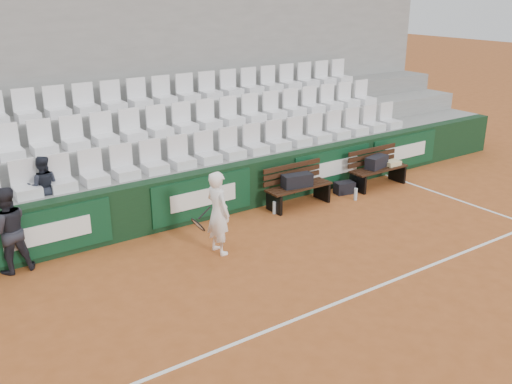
% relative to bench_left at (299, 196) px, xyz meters
% --- Properties ---
extents(ground, '(80.00, 80.00, 0.00)m').
position_rel_bench_left_xyz_m(ground, '(-1.91, -3.44, -0.23)').
color(ground, '#A65425').
rests_on(ground, ground).
extents(court_baseline, '(18.00, 0.06, 0.01)m').
position_rel_bench_left_xyz_m(court_baseline, '(-1.91, -3.44, -0.22)').
color(court_baseline, white).
rests_on(court_baseline, ground).
extents(back_barrier, '(18.00, 0.34, 1.00)m').
position_rel_bench_left_xyz_m(back_barrier, '(-1.84, 0.55, 0.28)').
color(back_barrier, black).
rests_on(back_barrier, ground).
extents(grandstand_tier_front, '(18.00, 0.95, 1.00)m').
position_rel_bench_left_xyz_m(grandstand_tier_front, '(-1.91, 1.18, 0.28)').
color(grandstand_tier_front, gray).
rests_on(grandstand_tier_front, ground).
extents(grandstand_tier_mid, '(18.00, 0.95, 1.45)m').
position_rel_bench_left_xyz_m(grandstand_tier_mid, '(-1.91, 2.13, 0.50)').
color(grandstand_tier_mid, gray).
rests_on(grandstand_tier_mid, ground).
extents(grandstand_tier_back, '(18.00, 0.95, 1.90)m').
position_rel_bench_left_xyz_m(grandstand_tier_back, '(-1.91, 3.08, 0.72)').
color(grandstand_tier_back, gray).
rests_on(grandstand_tier_back, ground).
extents(grandstand_rear_wall, '(18.00, 0.30, 4.40)m').
position_rel_bench_left_xyz_m(grandstand_rear_wall, '(-1.91, 3.71, 1.98)').
color(grandstand_rear_wall, gray).
rests_on(grandstand_rear_wall, ground).
extents(seat_row_front, '(11.90, 0.44, 0.63)m').
position_rel_bench_left_xyz_m(seat_row_front, '(-1.91, 1.01, 1.09)').
color(seat_row_front, silver).
rests_on(seat_row_front, grandstand_tier_front).
extents(seat_row_mid, '(11.90, 0.44, 0.63)m').
position_rel_bench_left_xyz_m(seat_row_mid, '(-1.91, 1.96, 1.54)').
color(seat_row_mid, white).
rests_on(seat_row_mid, grandstand_tier_mid).
extents(seat_row_back, '(11.90, 0.44, 0.63)m').
position_rel_bench_left_xyz_m(seat_row_back, '(-1.91, 2.91, 1.99)').
color(seat_row_back, white).
rests_on(seat_row_back, grandstand_tier_back).
extents(bench_left, '(1.50, 0.56, 0.45)m').
position_rel_bench_left_xyz_m(bench_left, '(0.00, 0.00, 0.00)').
color(bench_left, '#321B0F').
rests_on(bench_left, ground).
extents(bench_right, '(1.50, 0.56, 0.45)m').
position_rel_bench_left_xyz_m(bench_right, '(2.32, -0.07, 0.00)').
color(bench_right, black).
rests_on(bench_right, ground).
extents(sports_bag_left, '(0.68, 0.38, 0.27)m').
position_rel_bench_left_xyz_m(sports_bag_left, '(-0.07, -0.02, 0.36)').
color(sports_bag_left, black).
rests_on(sports_bag_left, bench_left).
extents(sports_bag_right, '(0.64, 0.40, 0.28)m').
position_rel_bench_left_xyz_m(sports_bag_right, '(2.28, -0.02, 0.36)').
color(sports_bag_right, black).
rests_on(sports_bag_right, bench_right).
extents(towel, '(0.37, 0.27, 0.10)m').
position_rel_bench_left_xyz_m(towel, '(2.73, -0.09, 0.28)').
color(towel, beige).
rests_on(towel, bench_right).
extents(sports_bag_ground, '(0.48, 0.35, 0.27)m').
position_rel_bench_left_xyz_m(sports_bag_ground, '(1.34, 0.02, -0.09)').
color(sports_bag_ground, black).
rests_on(sports_bag_ground, ground).
extents(water_bottle_near, '(0.08, 0.08, 0.27)m').
position_rel_bench_left_xyz_m(water_bottle_near, '(-0.70, -0.07, -0.09)').
color(water_bottle_near, '#ACBCC3').
rests_on(water_bottle_near, ground).
extents(water_bottle_far, '(0.08, 0.08, 0.27)m').
position_rel_bench_left_xyz_m(water_bottle_far, '(1.24, -0.44, -0.09)').
color(water_bottle_far, '#B1C0C9').
rests_on(water_bottle_far, ground).
extents(tennis_player, '(0.69, 0.57, 1.49)m').
position_rel_bench_left_xyz_m(tennis_player, '(-2.57, -0.96, 0.52)').
color(tennis_player, white).
rests_on(tennis_player, ground).
extents(ball_kid, '(0.72, 0.57, 1.46)m').
position_rel_bench_left_xyz_m(ball_kid, '(-5.73, 0.35, 0.51)').
color(ball_kid, black).
rests_on(ball_kid, ground).
extents(spectator_c, '(0.66, 0.58, 1.12)m').
position_rel_bench_left_xyz_m(spectator_c, '(-4.92, 1.06, 1.33)').
color(spectator_c, black).
rests_on(spectator_c, grandstand_tier_front).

